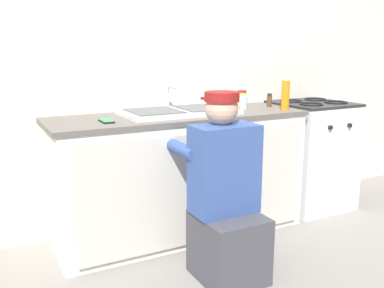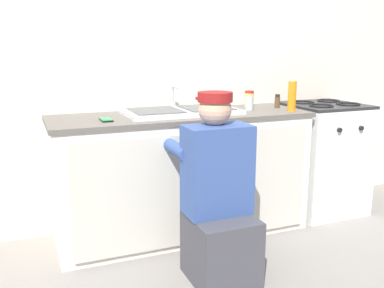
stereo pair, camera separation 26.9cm
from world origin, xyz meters
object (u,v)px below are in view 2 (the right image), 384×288
water_glass (249,103)px  stove_range (321,157)px  spice_bottle_pepper (277,101)px  sink_double_basin (181,111)px  plumber_person (218,204)px  cell_phone (106,120)px  condiment_jar (249,99)px  soap_bottle_orange (292,96)px

water_glass → stove_range: bearing=0.5°
spice_bottle_pepper → water_glass: (-0.26, -0.02, -0.00)m
stove_range → sink_double_basin: bearing=179.9°
stove_range → plumber_person: size_ratio=0.83×
stove_range → water_glass: 0.86m
cell_phone → condiment_jar: 1.20m
condiment_jar → stove_range: bearing=-12.5°
cell_phone → condiment_jar: size_ratio=1.09×
cell_phone → water_glass: (1.09, 0.09, 0.04)m
plumber_person → cell_phone: (-0.52, 0.59, 0.44)m
sink_double_basin → condiment_jar: (0.62, 0.14, 0.05)m
stove_range → water_glass: water_glass is taller
plumber_person → condiment_jar: (0.66, 0.83, 0.49)m
plumber_person → cell_phone: plumber_person is taller
condiment_jar → soap_bottle_orange: bearing=-60.7°
stove_range → condiment_jar: bearing=167.5°
water_glass → condiment_jar: bearing=60.5°
sink_double_basin → soap_bottle_orange: 0.83m
stove_range → soap_bottle_orange: soap_bottle_orange is taller
cell_phone → soap_bottle_orange: 1.36m
cell_phone → water_glass: size_ratio=1.40×
plumber_person → spice_bottle_pepper: bearing=40.2°
plumber_person → condiment_jar: bearing=51.6°
sink_double_basin → cell_phone: size_ratio=5.71×
cell_phone → soap_bottle_orange: size_ratio=0.56×
sink_double_basin → soap_bottle_orange: size_ratio=3.20×
soap_bottle_orange → water_glass: 0.32m
cell_phone → condiment_jar: condiment_jar is taller
plumber_person → soap_bottle_orange: bearing=31.5°
cell_phone → soap_bottle_orange: (1.35, -0.08, 0.11)m
sink_double_basin → condiment_jar: bearing=12.3°
plumber_person → stove_range: bearing=28.3°
stove_range → spice_bottle_pepper: (-0.45, 0.02, 0.49)m
soap_bottle_orange → sink_double_basin: bearing=167.3°
soap_bottle_orange → condiment_jar: soap_bottle_orange is taller
plumber_person → water_glass: (0.57, 0.68, 0.48)m
plumber_person → cell_phone: size_ratio=7.89×
sink_double_basin → spice_bottle_pepper: (0.81, 0.02, 0.03)m
soap_bottle_orange → condiment_jar: bearing=119.3°
soap_bottle_orange → water_glass: soap_bottle_orange is taller
spice_bottle_pepper → plumber_person: bearing=-139.8°
cell_phone → soap_bottle_orange: bearing=-3.4°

